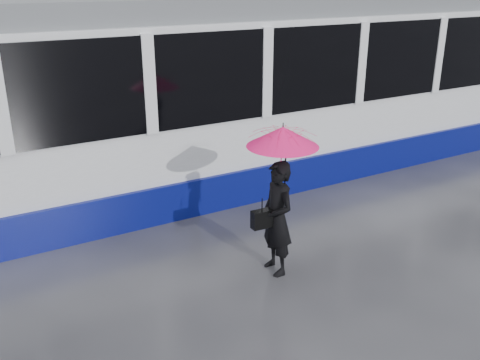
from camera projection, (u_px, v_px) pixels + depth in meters
ground at (174, 264)px, 7.27m from camera, size 90.00×90.00×0.00m
rails at (116, 201)px, 9.29m from camera, size 34.00×1.51×0.02m
tram at (30, 118)px, 8.14m from camera, size 26.00×2.56×3.35m
woman at (277, 218)px, 6.84m from camera, size 0.39×0.57×1.53m
umbrella at (282, 150)px, 6.54m from camera, size 0.93×0.93×1.03m
handbag at (262, 219)px, 6.74m from camera, size 0.28×0.13×0.42m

